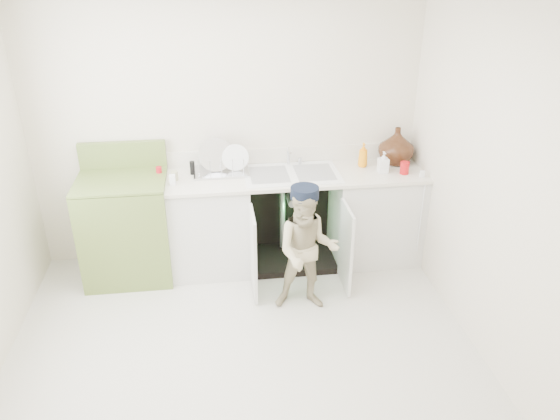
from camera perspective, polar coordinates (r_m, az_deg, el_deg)
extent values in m
plane|color=#B9B4A2|center=(4.28, -3.87, -14.11)|extent=(3.50, 3.50, 0.00)
cube|color=beige|center=(5.00, -5.54, 8.44)|extent=(3.50, 2.50, 0.02)
cube|color=beige|center=(2.33, -2.10, -14.41)|extent=(3.50, 2.50, 0.02)
cube|color=beige|center=(4.07, 20.94, 2.52)|extent=(2.50, 3.00, 0.02)
cube|color=silver|center=(5.04, -7.83, -1.67)|extent=(0.80, 0.60, 0.86)
cube|color=silver|center=(5.26, 9.85, -0.59)|extent=(0.80, 0.60, 0.86)
cube|color=black|center=(5.33, 0.76, 0.19)|extent=(0.80, 0.06, 0.86)
cube|color=black|center=(5.29, 1.16, -4.98)|extent=(0.80, 0.60, 0.06)
cylinder|color=gray|center=(5.16, 0.27, -0.47)|extent=(0.05, 0.05, 0.70)
cylinder|color=gray|center=(5.18, 1.80, -0.38)|extent=(0.05, 0.05, 0.70)
cylinder|color=gray|center=(5.05, 1.13, 1.04)|extent=(0.07, 0.18, 0.07)
cube|color=silver|center=(4.63, -2.78, -4.58)|extent=(0.03, 0.40, 0.76)
cube|color=silver|center=(4.75, 6.90, -3.90)|extent=(0.02, 0.40, 0.76)
cube|color=silver|center=(4.90, 1.25, 3.60)|extent=(2.44, 0.64, 0.03)
cube|color=silver|center=(5.13, 0.77, 5.77)|extent=(2.44, 0.02, 0.15)
cube|color=white|center=(4.89, 1.25, 3.71)|extent=(0.85, 0.55, 0.02)
cube|color=gray|center=(4.86, -1.14, 3.70)|extent=(0.34, 0.40, 0.01)
cube|color=gray|center=(4.92, 3.62, 3.93)|extent=(0.34, 0.40, 0.01)
cylinder|color=silver|center=(5.06, 0.88, 5.65)|extent=(0.03, 0.03, 0.17)
cylinder|color=silver|center=(4.98, 0.99, 6.22)|extent=(0.02, 0.14, 0.02)
cylinder|color=silver|center=(5.09, 2.11, 5.18)|extent=(0.04, 0.04, 0.06)
cylinder|color=white|center=(5.05, 14.53, -0.71)|extent=(0.01, 0.01, 0.70)
cube|color=white|center=(4.98, 14.65, 3.66)|extent=(0.04, 0.02, 0.06)
cube|color=silver|center=(4.95, -6.15, 4.01)|extent=(0.49, 0.33, 0.02)
cylinder|color=silver|center=(4.93, -6.71, 5.02)|extent=(0.31, 0.11, 0.29)
cylinder|color=white|center=(4.92, -4.66, 4.93)|extent=(0.24, 0.06, 0.24)
cylinder|color=silver|center=(4.83, -8.48, 4.34)|extent=(0.01, 0.01, 0.14)
cylinder|color=silver|center=(4.82, -7.32, 4.41)|extent=(0.01, 0.01, 0.14)
cylinder|color=silver|center=(4.82, -6.15, 4.48)|extent=(0.01, 0.01, 0.14)
cylinder|color=silver|center=(4.83, -4.98, 4.54)|extent=(0.01, 0.01, 0.14)
cylinder|color=silver|center=(4.83, -3.82, 4.61)|extent=(0.01, 0.01, 0.14)
imported|color=#492914|center=(5.19, 12.07, 6.58)|extent=(0.33, 0.33, 0.34)
imported|color=orange|center=(5.08, 8.68, 5.71)|extent=(0.09, 0.09, 0.23)
imported|color=white|center=(4.99, 10.75, 4.94)|extent=(0.09, 0.09, 0.19)
cylinder|color=red|center=(5.01, 12.89, 4.31)|extent=(0.08, 0.08, 0.11)
cylinder|color=red|center=(4.92, -12.52, 3.88)|extent=(0.05, 0.05, 0.10)
cylinder|color=tan|center=(4.84, -10.94, 3.52)|extent=(0.06, 0.06, 0.08)
cylinder|color=black|center=(4.93, -9.14, 4.37)|extent=(0.04, 0.04, 0.12)
cube|color=white|center=(4.74, -11.18, 3.10)|extent=(0.05, 0.05, 0.09)
cube|color=olive|center=(5.07, -15.67, -1.93)|extent=(0.76, 0.65, 0.92)
cube|color=olive|center=(4.87, -16.34, 3.01)|extent=(0.76, 0.65, 0.02)
cube|color=olive|center=(5.09, -16.12, 5.56)|extent=(0.76, 0.06, 0.24)
cylinder|color=black|center=(4.76, -18.83, 2.04)|extent=(0.17, 0.17, 0.02)
cylinder|color=silver|center=(4.76, -18.85, 2.17)|extent=(0.20, 0.20, 0.01)
cylinder|color=black|center=(5.05, -18.24, 3.51)|extent=(0.17, 0.17, 0.02)
cylinder|color=silver|center=(5.05, -18.26, 3.64)|extent=(0.20, 0.20, 0.01)
cylinder|color=black|center=(4.70, -14.29, 2.33)|extent=(0.17, 0.17, 0.02)
cylinder|color=silver|center=(4.69, -14.30, 2.47)|extent=(0.20, 0.20, 0.01)
cylinder|color=black|center=(4.99, -13.95, 3.81)|extent=(0.17, 0.17, 0.02)
cylinder|color=silver|center=(4.99, -13.96, 3.94)|extent=(0.20, 0.20, 0.01)
imported|color=tan|center=(4.41, 2.84, -4.26)|extent=(0.57, 0.47, 1.07)
cylinder|color=black|center=(4.18, 2.99, 1.71)|extent=(0.25, 0.25, 0.09)
cube|color=black|center=(4.28, 2.93, 1.84)|extent=(0.18, 0.11, 0.01)
cube|color=black|center=(4.66, 2.23, 0.15)|extent=(0.07, 0.01, 0.14)
cube|color=#26F23F|center=(4.66, 2.24, 0.11)|extent=(0.06, 0.00, 0.12)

